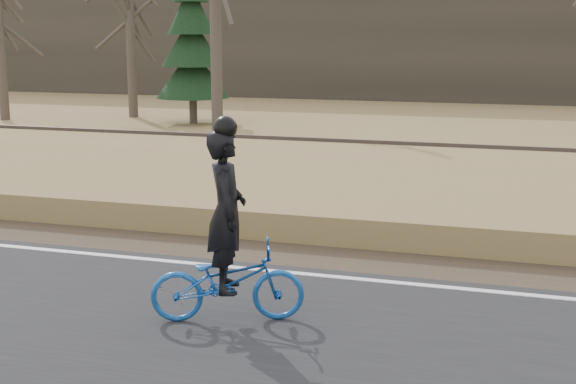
% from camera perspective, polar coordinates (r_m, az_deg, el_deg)
% --- Properties ---
extents(ground, '(120.00, 120.00, 0.00)m').
position_cam_1_polar(ground, '(11.43, -10.76, -5.26)').
color(ground, olive).
rests_on(ground, ground).
extents(road, '(120.00, 6.00, 0.06)m').
position_cam_1_polar(road, '(9.42, -18.07, -9.08)').
color(road, black).
rests_on(road, ground).
extents(edge_line, '(120.00, 0.12, 0.01)m').
position_cam_1_polar(edge_line, '(11.58, -10.30, -4.69)').
color(edge_line, silver).
rests_on(edge_line, road).
extents(shoulder, '(120.00, 1.60, 0.04)m').
position_cam_1_polar(shoulder, '(12.45, -8.15, -3.71)').
color(shoulder, '#473A2B').
rests_on(shoulder, ground).
extents(embankment, '(120.00, 5.00, 0.44)m').
position_cam_1_polar(embankment, '(15.09, -3.23, -0.18)').
color(embankment, olive).
rests_on(embankment, ground).
extents(ballast, '(120.00, 3.00, 0.45)m').
position_cam_1_polar(ballast, '(18.63, 0.94, 2.05)').
color(ballast, slate).
rests_on(ballast, ground).
extents(railroad, '(120.00, 2.40, 0.29)m').
position_cam_1_polar(railroad, '(18.58, 0.94, 2.98)').
color(railroad, black).
rests_on(railroad, ballast).
extents(treeline_backdrop, '(120.00, 4.00, 6.00)m').
position_cam_1_polar(treeline_backdrop, '(39.96, 10.25, 10.82)').
color(treeline_backdrop, '#383328').
rests_on(treeline_backdrop, ground).
extents(cyclist, '(1.80, 1.17, 2.29)m').
position_cam_1_polar(cyclist, '(8.87, -4.35, -4.51)').
color(cyclist, '#164D9C').
rests_on(cyclist, road).
extents(bare_tree_left, '(0.36, 0.36, 7.09)m').
position_cam_1_polar(bare_tree_left, '(31.44, -11.16, 11.69)').
color(bare_tree_left, '#51483B').
rests_on(bare_tree_left, ground).
extents(bare_tree_near_left, '(0.36, 0.36, 7.70)m').
position_cam_1_polar(bare_tree_near_left, '(25.48, -5.18, 12.68)').
color(bare_tree_near_left, '#51483B').
rests_on(bare_tree_near_left, ground).
extents(conifer, '(2.60, 2.60, 6.02)m').
position_cam_1_polar(conifer, '(28.99, -6.86, 10.50)').
color(conifer, '#51483B').
rests_on(conifer, ground).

